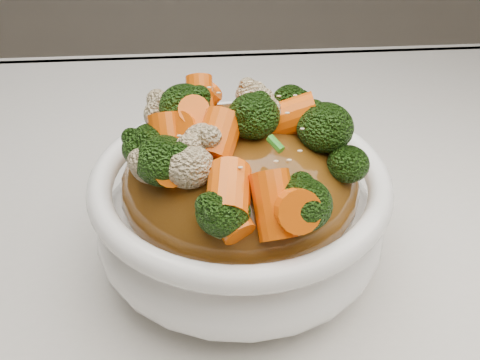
{
  "coord_description": "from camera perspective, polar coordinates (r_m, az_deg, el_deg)",
  "views": [
    {
      "loc": [
        -0.08,
        -0.39,
        1.09
      ],
      "look_at": [
        -0.06,
        -0.03,
        0.83
      ],
      "focal_mm": 42.0,
      "sensor_mm": 36.0,
      "label": 1
    }
  ],
  "objects": [
    {
      "name": "cauliflower",
      "position": [
        0.41,
        0.0,
        6.96
      ],
      "size": [
        0.21,
        0.21,
        0.04
      ],
      "primitive_type": null,
      "rotation": [
        0.0,
        0.0,
        0.12
      ],
      "color": "beige",
      "rests_on": "sauce_base"
    },
    {
      "name": "tablecloth",
      "position": [
        0.54,
        5.73,
        -6.3
      ],
      "size": [
        1.2,
        0.8,
        0.04
      ],
      "primitive_type": "cube",
      "color": "silver",
      "rests_on": "dining_table"
    },
    {
      "name": "bowl",
      "position": [
        0.47,
        -0.0,
        -3.54
      ],
      "size": [
        0.26,
        0.26,
        0.09
      ],
      "primitive_type": null,
      "rotation": [
        0.0,
        0.0,
        0.12
      ],
      "color": "white",
      "rests_on": "tablecloth"
    },
    {
      "name": "sesame_seeds",
      "position": [
        0.41,
        0.0,
        7.5
      ],
      "size": [
        0.19,
        0.19,
        0.01
      ],
      "primitive_type": null,
      "rotation": [
        0.0,
        0.0,
        0.12
      ],
      "color": "beige",
      "rests_on": "sauce_base"
    },
    {
      "name": "sauce_base",
      "position": [
        0.45,
        0.0,
        -0.34
      ],
      "size": [
        0.21,
        0.21,
        0.1
      ],
      "primitive_type": "ellipsoid",
      "rotation": [
        0.0,
        0.0,
        0.12
      ],
      "color": "#5F3810",
      "rests_on": "bowl"
    },
    {
      "name": "carrots",
      "position": [
        0.41,
        0.0,
        7.36
      ],
      "size": [
        0.21,
        0.21,
        0.05
      ],
      "primitive_type": null,
      "rotation": [
        0.0,
        0.0,
        0.12
      ],
      "color": "#F65F08",
      "rests_on": "sauce_base"
    },
    {
      "name": "scallions",
      "position": [
        0.41,
        -0.0,
        7.5
      ],
      "size": [
        0.16,
        0.16,
        0.02
      ],
      "primitive_type": null,
      "rotation": [
        0.0,
        0.0,
        0.12
      ],
      "color": "#28841E",
      "rests_on": "sauce_base"
    },
    {
      "name": "broccoli",
      "position": [
        0.41,
        0.0,
        7.23
      ],
      "size": [
        0.21,
        0.21,
        0.05
      ],
      "primitive_type": null,
      "rotation": [
        0.0,
        0.0,
        0.12
      ],
      "color": "black",
      "rests_on": "sauce_base"
    }
  ]
}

